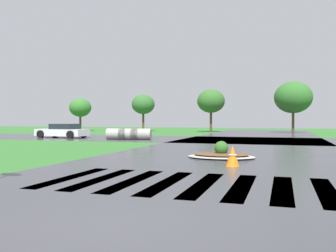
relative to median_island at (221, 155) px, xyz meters
The scene contains 9 objects.
ground_plane 9.92m from the median_island, 89.42° to the right, with size 120.00×120.00×0.10m, color #2D6628.
asphalt_roadway 0.19m from the median_island, 38.93° to the left, with size 10.53×80.00×0.01m, color #35353A.
asphalt_cross_road 12.86m from the median_island, 89.55° to the left, with size 90.00×9.47×0.01m, color #35353A.
crosswalk_stripes 6.02m from the median_island, 89.04° to the right, with size 6.75×3.53×0.01m.
median_island is the anchor object (origin of this frame).
car_silver_hatch 19.14m from the median_island, 142.45° to the left, with size 4.39×2.23×1.17m.
drainage_pipe_stack 14.13m from the median_island, 128.94° to the left, with size 3.51×1.40×0.84m.
traffic_cone 2.58m from the median_island, 72.49° to the right, with size 0.44×0.44×0.69m.
background_treeline 29.14m from the median_island, 91.78° to the left, with size 40.80×5.81×5.74m.
Camera 1 is at (2.26, -4.54, 1.56)m, focal length 38.78 mm.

